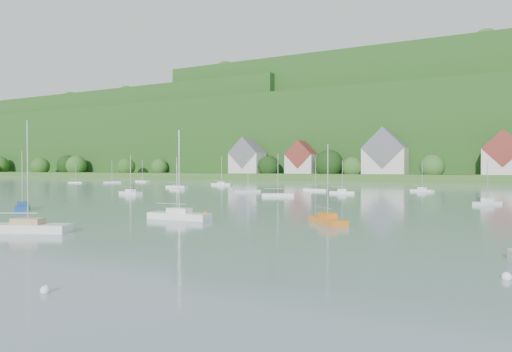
# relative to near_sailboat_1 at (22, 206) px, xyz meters

# --- Properties ---
(far_shore_strip) EXTENTS (600.00, 60.00, 3.00)m
(far_shore_strip) POSITION_rel_near_sailboat_1_xyz_m (12.10, 154.15, 1.08)
(far_shore_strip) COLOR #2C531F
(far_shore_strip) RESTS_ON ground
(forested_ridge) EXTENTS (620.00, 181.22, 69.89)m
(forested_ridge) POSITION_rel_near_sailboat_1_xyz_m (12.50, 222.72, 22.47)
(forested_ridge) COLOR #194516
(forested_ridge) RESTS_ON ground
(village_building_0) EXTENTS (14.00, 10.40, 16.00)m
(village_building_0) POSITION_rel_near_sailboat_1_xyz_m (-42.90, 141.15, 9.09)
(village_building_0) COLOR silver
(village_building_0) RESTS_ON far_shore_strip
(village_building_1) EXTENTS (12.00, 9.36, 14.00)m
(village_building_1) POSITION_rel_near_sailboat_1_xyz_m (-17.90, 143.15, 8.33)
(village_building_1) COLOR silver
(village_building_1) RESTS_ON far_shore_strip
(village_building_2) EXTENTS (16.00, 11.44, 18.00)m
(village_building_2) POSITION_rel_near_sailboat_1_xyz_m (17.10, 142.15, 9.85)
(village_building_2) COLOR silver
(village_building_2) RESTS_ON far_shore_strip
(village_building_3) EXTENTS (13.00, 10.40, 15.50)m
(village_building_3) POSITION_rel_near_sailboat_1_xyz_m (57.10, 140.15, 9.01)
(village_building_3) COLOR silver
(village_building_3) RESTS_ON far_shore_strip
(near_sailboat_1) EXTENTS (5.27, 4.65, 7.45)m
(near_sailboat_1) POSITION_rel_near_sailboat_1_xyz_m (0.00, 0.00, 0.00)
(near_sailboat_1) COLOR navy
(near_sailboat_1) RESTS_ON ground
(near_sailboat_2) EXTENTS (7.05, 4.37, 9.23)m
(near_sailboat_2) POSITION_rel_near_sailboat_1_xyz_m (19.26, -13.40, 0.05)
(near_sailboat_2) COLOR white
(near_sailboat_2) RESTS_ON ground
(near_sailboat_3) EXTENTS (6.91, 2.19, 9.24)m
(near_sailboat_3) POSITION_rel_near_sailboat_1_xyz_m (24.55, 0.17, 0.05)
(near_sailboat_3) COLOR white
(near_sailboat_3) RESTS_ON ground
(near_sailboat_5) EXTENTS (5.02, 5.17, 7.60)m
(near_sailboat_5) POSITION_rel_near_sailboat_1_xyz_m (39.48, 3.57, 0.00)
(near_sailboat_5) COLOR orange
(near_sailboat_5) RESTS_ON ground
(mooring_buoy_1) EXTENTS (0.42, 0.42, 0.42)m
(mooring_buoy_1) POSITION_rel_near_sailboat_1_xyz_m (36.40, -25.23, -0.42)
(mooring_buoy_1) COLOR white
(mooring_buoy_1) RESTS_ON ground
(mooring_buoy_2) EXTENTS (0.44, 0.44, 0.44)m
(mooring_buoy_2) POSITION_rel_near_sailboat_1_xyz_m (23.82, 6.24, -0.42)
(mooring_buoy_2) COLOR orange
(mooring_buoy_2) RESTS_ON ground
(mooring_buoy_4) EXTENTS (0.48, 0.48, 0.48)m
(mooring_buoy_4) POSITION_rel_near_sailboat_1_xyz_m (54.02, -13.63, -0.42)
(mooring_buoy_4) COLOR white
(mooring_buoy_4) RESTS_ON ground
(far_sailboat_cluster) EXTENTS (201.07, 66.86, 8.75)m
(far_sailboat_cluster) POSITION_rel_near_sailboat_1_xyz_m (24.30, 66.48, -0.04)
(far_sailboat_cluster) COLOR white
(far_sailboat_cluster) RESTS_ON ground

